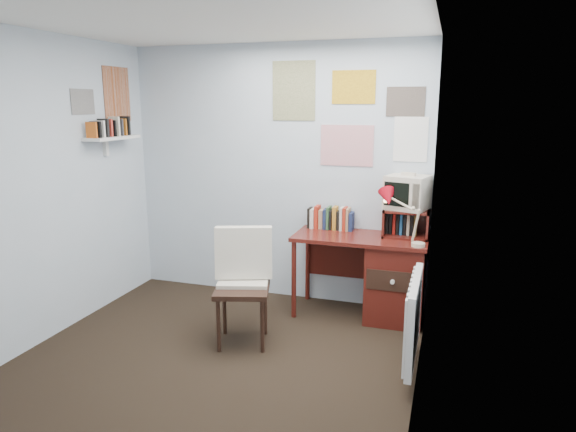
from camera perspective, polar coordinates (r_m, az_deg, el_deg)
name	(u,v)px	position (r m, az deg, el deg)	size (l,w,h in m)	color
ground	(198,377)	(3.94, -9.92, -17.24)	(3.50, 3.50, 0.00)	black
back_wall	(276,174)	(5.08, -1.31, 4.66)	(3.00, 0.02, 2.50)	silver
left_wall	(14,196)	(4.41, -28.14, 1.97)	(0.02, 3.50, 2.50)	silver
right_wall	(422,224)	(3.09, 14.63, -0.85)	(0.02, 3.50, 2.50)	silver
ceiling	(183,10)	(3.47, -11.57, 21.50)	(3.00, 3.50, 0.02)	white
desk	(389,276)	(4.77, 11.17, -6.56)	(1.20, 0.55, 0.76)	#561913
desk_chair	(242,290)	(4.21, -5.12, -8.18)	(0.47, 0.45, 0.92)	black
desk_lamp	(419,222)	(4.41, 14.39, -0.69)	(0.29, 0.25, 0.41)	red
tv_riser	(406,223)	(4.73, 13.00, -0.74)	(0.40, 0.30, 0.25)	#561913
crt_tv	(408,191)	(4.70, 13.15, 2.75)	(0.35, 0.32, 0.33)	beige
book_row	(339,218)	(4.89, 5.70, -0.24)	(0.60, 0.14, 0.22)	#561913
radiator	(414,319)	(3.88, 13.84, -11.01)	(0.09, 0.80, 0.60)	white
wall_shelf	(112,138)	(5.12, -18.95, 8.22)	(0.20, 0.62, 0.24)	white
posters_back	(348,113)	(4.85, 6.64, 11.32)	(1.20, 0.01, 0.90)	white
posters_left	(101,96)	(5.17, -20.11, 12.39)	(0.01, 0.70, 0.60)	white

